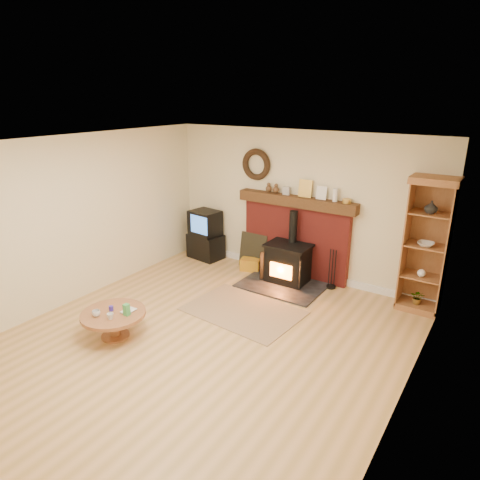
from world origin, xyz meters
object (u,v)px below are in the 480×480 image
Objects in this scene: tv_unit at (205,236)px; curio_cabinet at (426,246)px; wood_stove at (287,265)px; coffee_table at (114,317)px.

curio_cabinet reaches higher than tv_unit.
wood_stove is 1.62× the size of coffee_table.
curio_cabinet is 2.38× the size of coffee_table.
coffee_table is at bearing -136.08° from curio_cabinet.
wood_stove is 1.43× the size of tv_unit.
curio_cabinet is 4.61m from coffee_table.
tv_unit is 0.47× the size of curio_cabinet.
curio_cabinet is at bearing 7.57° from wood_stove.
wood_stove is at bearing -5.78° from tv_unit.
tv_unit is 3.18m from coffee_table.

